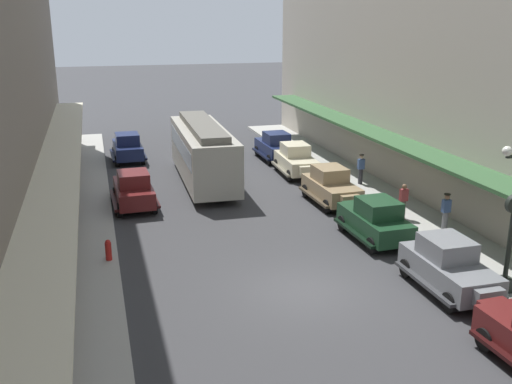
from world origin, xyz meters
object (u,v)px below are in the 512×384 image
Objects in this scene: parked_car_4 at (275,145)px; parked_car_6 at (134,189)px; streetcar at (203,150)px; pedestrian_1 at (403,201)px; parked_car_5 at (331,185)px; parked_car_7 at (375,219)px; parked_car_3 at (449,265)px; pedestrian_0 at (446,212)px; pedestrian_2 at (361,169)px; parked_car_2 at (296,159)px; parked_car_0 at (127,147)px; fire_hydrant at (108,250)px.

parked_car_6 is (-9.72, -7.67, 0.00)m from parked_car_4.
pedestrian_1 is (7.59, -8.80, -0.91)m from streetcar.
parked_car_7 is (-0.19, -5.20, 0.00)m from parked_car_5.
parked_car_4 is 2.61× the size of pedestrian_1.
parked_car_3 is at bearing -89.69° from parked_car_5.
streetcar reaches higher than pedestrian_0.
pedestrian_2 is (0.66, 5.84, 0.02)m from pedestrian_1.
parked_car_2 is at bearing 101.93° from pedestrian_1.
parked_car_6 is (-9.60, 2.06, 0.00)m from parked_car_5.
parked_car_0 is 21.30m from pedestrian_0.
pedestrian_1 is at bearing -53.70° from parked_car_0.
pedestrian_1 is (2.10, -3.46, 0.05)m from parked_car_5.
pedestrian_0 is (8.54, -10.73, -0.89)m from streetcar.
streetcar is (-5.49, 5.35, 0.96)m from parked_car_5.
fire_hydrant is 14.14m from pedestrian_0.
parked_car_0 is 15.16m from parked_car_5.
fire_hydrant is at bearing -174.58° from pedestrian_1.
parked_car_0 is 19.18m from pedestrian_1.
parked_car_2 is at bearing 127.84° from pedestrian_2.
streetcar is 11.66m from pedestrian_1.
parked_car_3 is at bearing -102.14° from pedestrian_2.
parked_car_6 is at bearing 167.91° from parked_car_5.
pedestrian_1 is (-0.95, 1.92, -0.02)m from pedestrian_0.
parked_car_5 is 12.03m from fire_hydrant.
parked_car_6 is 2.57× the size of pedestrian_0.
parked_car_4 is 18.26m from fire_hydrant.
parked_car_0 is 11.31m from parked_car_2.
parked_car_5 is 9.82m from parked_car_6.
fire_hydrant is 0.49× the size of pedestrian_2.
parked_car_4 is 1.00× the size of parked_car_6.
parked_car_4 is (-0.04, 3.99, 0.00)m from parked_car_2.
parked_car_3 reaches higher than pedestrian_2.
pedestrian_1 is (1.94, -9.19, 0.05)m from parked_car_2.
parked_car_4 reaches higher than pedestrian_2.
parked_car_0 is 16.81m from fire_hydrant.
pedestrian_1 is at bearing -58.74° from parked_car_5.
parked_car_0 is at bearing 117.80° from parked_car_7.
parked_car_2 is at bearing 3.89° from streetcar.
parked_car_6 is 5.24× the size of fire_hydrant.
parked_car_6 is 6.93m from fire_hydrant.
fire_hydrant is 13.23m from pedestrian_1.
parked_car_6 is at bearing -141.34° from streetcar.
parked_car_3 is 0.44× the size of streetcar.
streetcar is 13.74m from pedestrian_0.
pedestrian_2 is at bearing 92.15° from pedestrian_0.
parked_car_3 is 4.99m from parked_car_7.
pedestrian_1 is (11.70, -5.51, 0.05)m from parked_car_6.
parked_car_2 is 5.74m from streetcar.
parked_car_3 is at bearing -90.37° from parked_car_2.
parked_car_4 is at bearing 98.53° from pedestrian_1.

